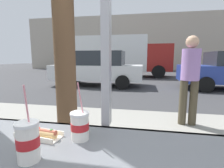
{
  "coord_description": "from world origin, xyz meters",
  "views": [
    {
      "loc": [
        0.22,
        -0.93,
        1.4
      ],
      "look_at": [
        -0.29,
        1.86,
        0.96
      ],
      "focal_mm": 27.03,
      "sensor_mm": 36.0,
      "label": 1
    }
  ],
  "objects_px": {
    "soda_cup_right": "(80,125)",
    "pedestrian": "(190,75)",
    "hotdog_tray_far": "(39,133)",
    "parked_car_white": "(98,68)",
    "box_truck": "(120,55)",
    "soda_cup_left": "(28,141)"
  },
  "relations": [
    {
      "from": "box_truck",
      "to": "parked_car_white",
      "type": "bearing_deg",
      "value": -96.17
    },
    {
      "from": "soda_cup_right",
      "to": "box_truck",
      "type": "xyz_separation_m",
      "value": [
        -1.43,
        12.2,
        0.58
      ]
    },
    {
      "from": "box_truck",
      "to": "pedestrian",
      "type": "bearing_deg",
      "value": -75.15
    },
    {
      "from": "soda_cup_left",
      "to": "pedestrian",
      "type": "bearing_deg",
      "value": 64.23
    },
    {
      "from": "hotdog_tray_far",
      "to": "parked_car_white",
      "type": "height_order",
      "value": "parked_car_white"
    },
    {
      "from": "parked_car_white",
      "to": "hotdog_tray_far",
      "type": "bearing_deg",
      "value": -77.22
    },
    {
      "from": "parked_car_white",
      "to": "box_truck",
      "type": "height_order",
      "value": "box_truck"
    },
    {
      "from": "soda_cup_left",
      "to": "hotdog_tray_far",
      "type": "bearing_deg",
      "value": 113.74
    },
    {
      "from": "hotdog_tray_far",
      "to": "pedestrian",
      "type": "xyz_separation_m",
      "value": [
        1.38,
        2.48,
        0.09
      ]
    },
    {
      "from": "soda_cup_right",
      "to": "pedestrian",
      "type": "relative_size",
      "value": 0.19
    },
    {
      "from": "soda_cup_left",
      "to": "soda_cup_right",
      "type": "height_order",
      "value": "soda_cup_left"
    },
    {
      "from": "parked_car_white",
      "to": "soda_cup_right",
      "type": "bearing_deg",
      "value": -75.56
    },
    {
      "from": "parked_car_white",
      "to": "box_truck",
      "type": "bearing_deg",
      "value": 83.83
    },
    {
      "from": "soda_cup_right",
      "to": "hotdog_tray_far",
      "type": "relative_size",
      "value": 1.18
    },
    {
      "from": "box_truck",
      "to": "pedestrian",
      "type": "height_order",
      "value": "box_truck"
    },
    {
      "from": "soda_cup_right",
      "to": "soda_cup_left",
      "type": "bearing_deg",
      "value": -123.1
    },
    {
      "from": "box_truck",
      "to": "soda_cup_left",
      "type": "bearing_deg",
      "value": -84.07
    },
    {
      "from": "parked_car_white",
      "to": "pedestrian",
      "type": "height_order",
      "value": "pedestrian"
    },
    {
      "from": "soda_cup_right",
      "to": "hotdog_tray_far",
      "type": "xyz_separation_m",
      "value": [
        -0.23,
        -0.02,
        -0.05
      ]
    },
    {
      "from": "soda_cup_right",
      "to": "pedestrian",
      "type": "xyz_separation_m",
      "value": [
        1.15,
        2.46,
        0.04
      ]
    },
    {
      "from": "hotdog_tray_far",
      "to": "soda_cup_right",
      "type": "bearing_deg",
      "value": 4.16
    },
    {
      "from": "box_truck",
      "to": "pedestrian",
      "type": "distance_m",
      "value": 10.08
    }
  ]
}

